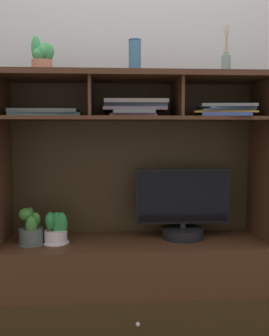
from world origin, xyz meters
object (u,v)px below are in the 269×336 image
potted_fern (31,230)px  magazine_stack_centre (225,111)px  ceramic_vase (135,56)px  potted_succulent (42,58)px  magazine_stack_left (46,113)px  magazine_stack_right (135,108)px  diffuser_bottle (226,64)px  media_console (134,252)px  tv_monitor (183,210)px  potted_orchid (56,229)px

potted_fern → magazine_stack_centre: magazine_stack_centre is taller
potted_fern → ceramic_vase: ceramic_vase is taller
potted_succulent → magazine_stack_left: bearing=62.7°
magazine_stack_right → diffuser_bottle: (0.51, -0.02, 0.25)m
media_console → potted_fern: bearing=-173.9°
tv_monitor → magazine_stack_left: magazine_stack_left is taller
potted_succulent → potted_fern: bearing=-131.0°
potted_fern → tv_monitor: bearing=4.6°
magazine_stack_left → ceramic_vase: (0.51, -0.08, 0.31)m
tv_monitor → diffuser_bottle: diffuser_bottle is taller
magazine_stack_centre → magazine_stack_left: bearing=173.6°
potted_fern → potted_succulent: size_ratio=0.97×
potted_fern → magazine_stack_right: 0.91m
potted_fern → potted_orchid: bearing=4.6°
tv_monitor → magazine_stack_centre: size_ratio=1.51×
potted_succulent → potted_orchid: bearing=-45.2°
potted_orchid → potted_succulent: bearing=134.8°
diffuser_bottle → ceramic_vase: size_ratio=1.45×
ceramic_vase → tv_monitor: bearing=8.9°
potted_orchid → magazine_stack_right: 0.83m
tv_monitor → magazine_stack_right: size_ratio=1.50×
media_console → potted_orchid: bearing=-173.5°
ceramic_vase → magazine_stack_left: bearing=170.9°
potted_fern → diffuser_bottle: (1.11, 0.03, 0.94)m
magazine_stack_right → potted_succulent: size_ratio=1.74×
media_console → magazine_stack_left: size_ratio=4.02×
potted_fern → potted_succulent: bearing=49.0°
magazine_stack_left → media_console: bearing=-5.0°
potted_succulent → magazine_stack_centre: bearing=-4.8°
magazine_stack_centre → diffuser_bottle: size_ratio=1.36×
diffuser_bottle → magazine_stack_centre: bearing=-109.7°
tv_monitor → potted_orchid: bearing=-175.4°
potted_orchid → ceramic_vase: 1.07m
tv_monitor → potted_fern: size_ratio=2.70×
potted_orchid → potted_fern: size_ratio=0.90×
magazine_stack_centre → ceramic_vase: 0.59m
potted_fern → magazine_stack_centre: bearing=-0.4°
potted_succulent → tv_monitor: bearing=-0.6°
potted_orchid → ceramic_vase: bearing=1.8°
potted_fern → magazine_stack_left: magazine_stack_left is taller
tv_monitor → potted_succulent: bearing=179.4°
media_console → magazine_stack_right: size_ratio=4.31×
tv_monitor → ceramic_vase: (-0.29, -0.05, 0.88)m
potted_fern → magazine_stack_centre: (1.09, -0.01, 0.67)m
potted_fern → ceramic_vase: bearing=2.5°
magazine_stack_centre → diffuser_bottle: bearing=70.3°
tv_monitor → diffuser_bottle: (0.23, -0.04, 0.85)m
tv_monitor → magazine_stack_right: magazine_stack_right is taller
diffuser_bottle → ceramic_vase: 0.52m
tv_monitor → potted_orchid: 0.75m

